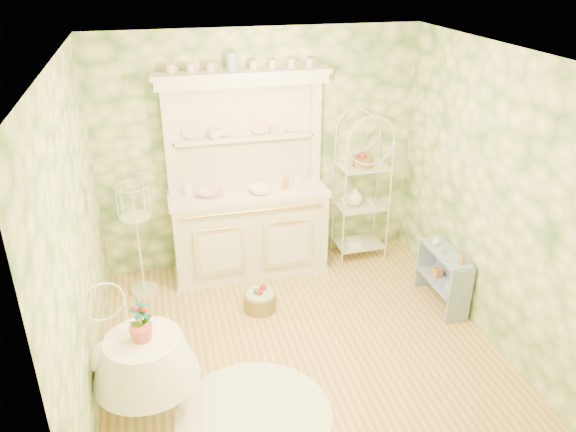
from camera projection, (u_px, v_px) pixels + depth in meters
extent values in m
plane|color=tan|center=(301.00, 348.00, 5.31)|extent=(3.60, 3.60, 0.00)
plane|color=white|center=(304.00, 55.00, 4.15)|extent=(3.60, 3.60, 0.00)
plane|color=#F4F2AF|center=(78.00, 243.00, 4.34)|extent=(3.60, 3.60, 0.00)
plane|color=#F4F2AF|center=(492.00, 199.00, 5.12)|extent=(3.60, 3.60, 0.00)
plane|color=#F4F2AF|center=(260.00, 152.00, 6.31)|extent=(3.60, 3.60, 0.00)
plane|color=#F4F2AF|center=(386.00, 354.00, 3.15)|extent=(3.60, 3.60, 0.00)
cube|color=silver|center=(248.00, 179.00, 6.11)|extent=(1.87, 0.61, 2.29)
cube|color=white|center=(362.00, 186.00, 6.55)|extent=(0.58, 0.42, 1.83)
cube|color=#7F94BB|center=(443.00, 278.00, 5.86)|extent=(0.35, 0.75, 0.62)
cylinder|color=white|center=(148.00, 377.00, 4.45)|extent=(0.78, 0.78, 0.68)
cube|color=white|center=(109.00, 355.00, 4.52)|extent=(0.51, 0.51, 0.91)
cube|color=white|center=(137.00, 230.00, 5.86)|extent=(0.37, 0.37, 1.51)
cylinder|color=olive|center=(260.00, 300.00, 5.83)|extent=(0.35, 0.35, 0.22)
cylinder|color=white|center=(254.00, 415.00, 4.54)|extent=(1.35, 1.35, 0.01)
imported|color=white|center=(210.00, 195.00, 6.05)|extent=(0.33, 0.33, 0.07)
imported|color=white|center=(261.00, 192.00, 6.11)|extent=(0.28, 0.28, 0.07)
imported|color=white|center=(215.00, 136.00, 5.98)|extent=(0.14, 0.14, 0.10)
imported|color=white|center=(274.00, 132.00, 6.12)|extent=(0.13, 0.13, 0.10)
imported|color=#3F7238|center=(142.00, 323.00, 4.24)|extent=(0.20, 0.17, 0.32)
imported|color=#BA6D32|center=(462.00, 258.00, 5.48)|extent=(0.07, 0.07, 0.14)
imported|color=#7CA1BD|center=(443.00, 250.00, 5.70)|extent=(0.05, 0.05, 0.10)
imported|color=silver|center=(436.00, 242.00, 5.86)|extent=(0.10, 0.10, 0.10)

